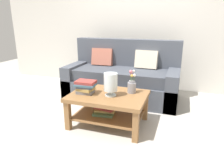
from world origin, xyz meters
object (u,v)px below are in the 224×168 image
(book_stack_main, at_px, (86,87))
(flower_pitcher, at_px, (132,85))
(coffee_table, at_px, (108,103))
(couch, at_px, (122,78))
(glass_hurricane_vase, at_px, (111,83))

(book_stack_main, distance_m, flower_pitcher, 0.63)
(coffee_table, relative_size, flower_pitcher, 3.16)
(coffee_table, xyz_separation_m, flower_pitcher, (0.29, 0.16, 0.24))
(couch, distance_m, coffee_table, 1.10)
(couch, height_order, flower_pitcher, couch)
(book_stack_main, distance_m, glass_hurricane_vase, 0.37)
(couch, relative_size, glass_hurricane_vase, 6.63)
(coffee_table, bearing_deg, couch, 96.19)
(coffee_table, xyz_separation_m, glass_hurricane_vase, (0.05, -0.04, 0.31))
(couch, xyz_separation_m, coffee_table, (0.12, -1.09, -0.05))
(couch, bearing_deg, book_stack_main, -99.18)
(book_stack_main, height_order, glass_hurricane_vase, glass_hurricane_vase)
(coffee_table, height_order, book_stack_main, book_stack_main)
(couch, distance_m, book_stack_main, 1.18)
(coffee_table, height_order, flower_pitcher, flower_pitcher)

